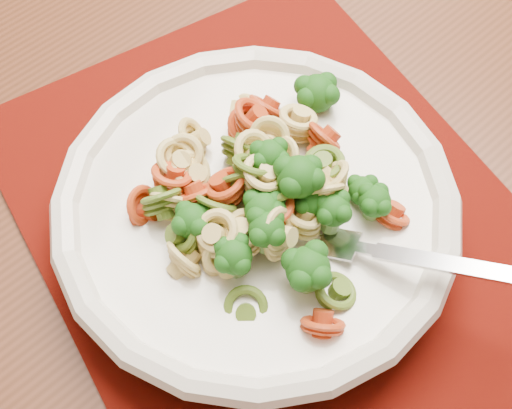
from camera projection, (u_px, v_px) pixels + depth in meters
The scene contains 5 objects.
dining_table at pixel (313, 242), 0.62m from camera, with size 1.54×1.16×0.73m.
placemat at pixel (279, 226), 0.52m from camera, with size 0.42×0.33×0.00m, color #520D03.
pasta_bowl at pixel (256, 211), 0.49m from camera, with size 0.28×0.28×0.05m.
pasta_broccoli_heap at pixel (256, 200), 0.47m from camera, with size 0.23×0.23×0.06m, color tan, non-canonical shape.
fork at pixel (339, 244), 0.46m from camera, with size 0.19×0.02×0.01m, color silver, non-canonical shape.
Camera 1 is at (0.47, -0.97, 1.18)m, focal length 50.00 mm.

